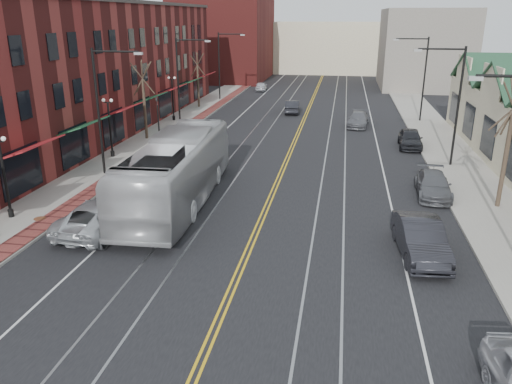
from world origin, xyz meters
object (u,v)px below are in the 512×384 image
at_px(parked_suv, 102,215).
at_px(parked_car_b, 421,239).
at_px(parked_car_d, 410,138).
at_px(transit_bus, 177,171).
at_px(parked_car_c, 433,185).

xyz_separation_m(parked_suv, parked_car_b, (15.00, -0.24, 0.03)).
height_order(parked_suv, parked_car_d, parked_suv).
bearing_deg(parked_car_b, parked_car_d, 79.87).
height_order(transit_bus, parked_car_b, transit_bus).
bearing_deg(parked_car_c, transit_bus, -162.76).
bearing_deg(parked_car_c, parked_suv, -151.90).
bearing_deg(parked_car_c, parked_car_b, -99.67).
bearing_deg(parked_car_d, parked_car_c, -87.60).
xyz_separation_m(parked_car_b, parked_car_c, (1.80, 8.23, -0.15)).
xyz_separation_m(transit_bus, parked_car_c, (14.30, 3.72, -1.24)).
relative_size(transit_bus, parked_suv, 2.41).
xyz_separation_m(parked_car_c, parked_car_d, (0.00, 11.57, 0.08)).
height_order(parked_car_b, parked_car_d, parked_car_b).
height_order(transit_bus, parked_car_d, transit_bus).
distance_m(parked_suv, parked_car_d, 25.78).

